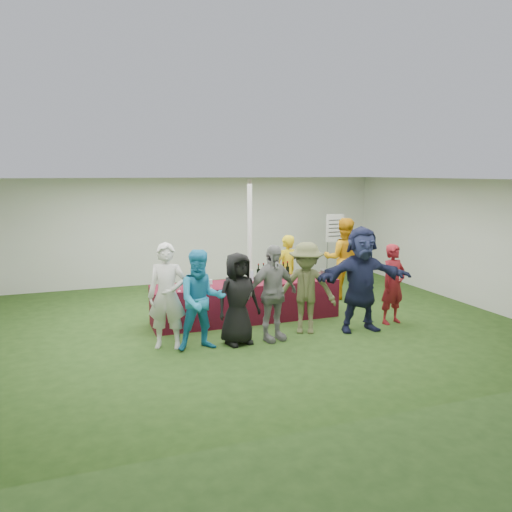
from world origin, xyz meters
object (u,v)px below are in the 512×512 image
object	(u,v)px
wine_list_sign	(335,233)
staff_pourer	(286,271)
customer_0	(167,296)
customer_2	(238,299)
customer_3	(272,293)
dump_bucket	(326,274)
customer_4	(306,288)
customer_1	(202,300)
serving_table	(246,301)
staff_back	(343,259)
customer_5	(361,279)
customer_6	(393,284)

from	to	relation	value
wine_list_sign	staff_pourer	distance (m)	2.52
customer_0	customer_2	size ratio (longest dim) A/B	1.12
customer_2	customer_3	world-z (taller)	customer_3
dump_bucket	customer_0	size ratio (longest dim) A/B	0.15
customer_2	customer_3	xyz separation A→B (m)	(0.60, -0.03, 0.05)
staff_pourer	customer_4	bearing A→B (deg)	56.33
customer_1	customer_2	bearing A→B (deg)	6.75
customer_4	customer_1	bearing A→B (deg)	-147.58
serving_table	customer_4	world-z (taller)	customer_4
staff_pourer	staff_back	size ratio (longest dim) A/B	0.84
staff_pourer	staff_back	distance (m)	1.48
wine_list_sign	customer_1	distance (m)	5.54
wine_list_sign	customer_3	bearing A→B (deg)	-131.59
staff_back	customer_2	world-z (taller)	staff_back
serving_table	customer_1	bearing A→B (deg)	-132.96
staff_pourer	staff_back	world-z (taller)	staff_back
customer_5	dump_bucket	bearing A→B (deg)	104.42
dump_bucket	customer_2	bearing A→B (deg)	-155.26
customer_1	wine_list_sign	bearing A→B (deg)	40.63
wine_list_sign	customer_3	world-z (taller)	wine_list_sign
dump_bucket	wine_list_sign	bearing A→B (deg)	58.21
customer_2	customer_1	bearing A→B (deg)	174.60
serving_table	customer_6	distance (m)	2.80
customer_1	customer_2	distance (m)	0.63
staff_back	customer_2	size ratio (longest dim) A/B	1.19
customer_0	customer_1	distance (m)	0.57
customer_0	customer_3	size ratio (longest dim) A/B	1.05
customer_4	customer_2	bearing A→B (deg)	-147.26
staff_back	customer_3	world-z (taller)	staff_back
customer_1	staff_pourer	bearing A→B (deg)	42.10
customer_6	customer_4	bearing A→B (deg)	167.12
customer_3	customer_4	bearing A→B (deg)	0.49
staff_pourer	customer_0	distance (m)	3.32
customer_1	customer_5	bearing A→B (deg)	1.31
customer_5	customer_3	bearing A→B (deg)	-173.91
customer_4	staff_pourer	bearing A→B (deg)	104.25
wine_list_sign	customer_0	size ratio (longest dim) A/B	1.04
staff_back	customer_6	distance (m)	2.00
wine_list_sign	customer_5	distance (m)	3.77
wine_list_sign	customer_6	size ratio (longest dim) A/B	1.19
dump_bucket	staff_back	distance (m)	1.50
staff_back	customer_5	bearing A→B (deg)	91.86
wine_list_sign	customer_5	world-z (taller)	customer_5
customer_1	customer_5	xyz separation A→B (m)	(2.92, -0.02, 0.13)
wine_list_sign	customer_5	size ratio (longest dim) A/B	0.95
customer_5	staff_back	bearing A→B (deg)	75.56
customer_0	customer_5	size ratio (longest dim) A/B	0.91
staff_pourer	customer_4	world-z (taller)	customer_4
customer_1	dump_bucket	bearing A→B (deg)	22.29
customer_3	customer_5	distance (m)	1.69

